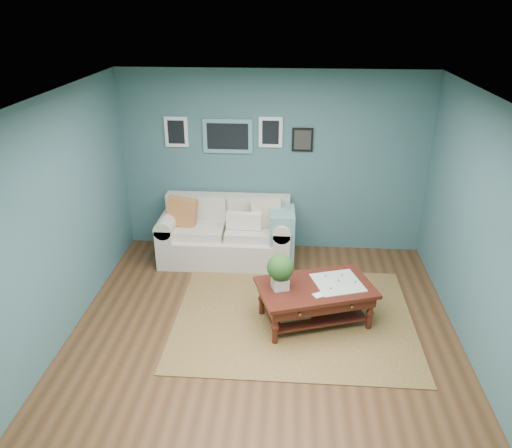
{
  "coord_description": "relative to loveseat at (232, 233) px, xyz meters",
  "views": [
    {
      "loc": [
        0.27,
        -4.56,
        3.58
      ],
      "look_at": [
        -0.15,
        1.0,
        1.04
      ],
      "focal_mm": 35.0,
      "sensor_mm": 36.0,
      "label": 1
    }
  ],
  "objects": [
    {
      "name": "room_shell",
      "position": [
        0.57,
        -1.97,
        0.95
      ],
      "size": [
        5.0,
        5.02,
        2.7
      ],
      "color": "brown",
      "rests_on": "ground"
    },
    {
      "name": "coffee_table",
      "position": [
        1.1,
        -1.55,
        0.0
      ],
      "size": [
        1.5,
        1.15,
        0.93
      ],
      "rotation": [
        0.0,
        0.0,
        0.32
      ],
      "color": "#36180E",
      "rests_on": "ground"
    },
    {
      "name": "loveseat",
      "position": [
        0.0,
        0.0,
        0.0
      ],
      "size": [
        1.96,
        0.89,
        1.01
      ],
      "color": "beige",
      "rests_on": "ground"
    },
    {
      "name": "area_rug",
      "position": [
        0.93,
        -1.48,
        -0.4
      ],
      "size": [
        2.87,
        2.3,
        0.01
      ],
      "primitive_type": "cube",
      "color": "brown",
      "rests_on": "ground"
    }
  ]
}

